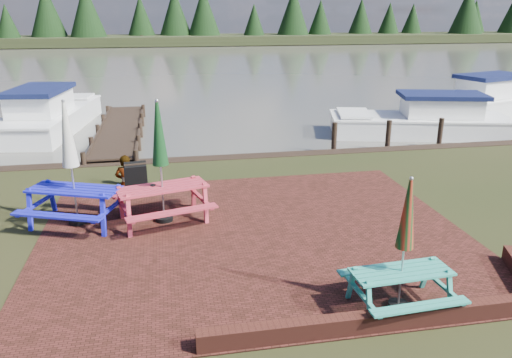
{
  "coord_description": "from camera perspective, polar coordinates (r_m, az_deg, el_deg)",
  "views": [
    {
      "loc": [
        -1.74,
        -8.54,
        4.57
      ],
      "look_at": [
        0.18,
        1.79,
        1.0
      ],
      "focal_mm": 35.0,
      "sensor_mm": 36.0,
      "label": 1
    }
  ],
  "objects": [
    {
      "name": "picnic_table_blue",
      "position": [
        11.64,
        -20.15,
        -0.42
      ],
      "size": [
        2.51,
        2.39,
        2.78
      ],
      "rotation": [
        0.0,
        0.0,
        -0.38
      ],
      "color": "#1A1BC6",
      "rests_on": "ground"
    },
    {
      "name": "boat_jetty",
      "position": [
        22.3,
        -22.62,
        6.61
      ],
      "size": [
        3.4,
        7.41,
        2.07
      ],
      "rotation": [
        0.0,
        0.0,
        -0.14
      ],
      "color": "white",
      "rests_on": "ground"
    },
    {
      "name": "boat_near",
      "position": [
        20.94,
        18.49,
        6.21
      ],
      "size": [
        7.23,
        3.99,
        1.85
      ],
      "rotation": [
        0.0,
        0.0,
        1.32
      ],
      "color": "white",
      "rests_on": "ground"
    },
    {
      "name": "paving",
      "position": [
        10.71,
        -0.16,
        -6.42
      ],
      "size": [
        9.0,
        7.5,
        0.02
      ],
      "primitive_type": "cube",
      "color": "#331610",
      "rests_on": "ground"
    },
    {
      "name": "ground",
      "position": [
        9.84,
        0.9,
        -8.91
      ],
      "size": [
        120.0,
        120.0,
        0.0
      ],
      "primitive_type": "plane",
      "color": "black",
      "rests_on": "ground"
    },
    {
      "name": "water",
      "position": [
        45.8,
        -8.51,
        12.85
      ],
      "size": [
        120.0,
        60.0,
        0.02
      ],
      "primitive_type": "cube",
      "color": "#4D4A42",
      "rests_on": "ground"
    },
    {
      "name": "chalkboard",
      "position": [
        13.04,
        -13.52,
        -0.14
      ],
      "size": [
        0.58,
        0.6,
        0.89
      ],
      "rotation": [
        0.0,
        0.0,
        0.15
      ],
      "color": "black",
      "rests_on": "ground"
    },
    {
      "name": "person",
      "position": [
        13.95,
        -14.82,
        2.59
      ],
      "size": [
        0.67,
        0.51,
        1.66
      ],
      "primitive_type": "imported",
      "rotation": [
        0.0,
        0.0,
        2.94
      ],
      "color": "gray",
      "rests_on": "ground"
    },
    {
      "name": "picnic_table_teal",
      "position": [
        8.27,
        16.37,
        -9.4
      ],
      "size": [
        1.67,
        1.5,
        2.21
      ],
      "rotation": [
        0.0,
        0.0,
        0.06
      ],
      "color": "teal",
      "rests_on": "ground"
    },
    {
      "name": "jetty",
      "position": [
        20.38,
        -15.28,
        5.48
      ],
      "size": [
        1.76,
        9.08,
        1.0
      ],
      "color": "black",
      "rests_on": "ground"
    },
    {
      "name": "far_treeline",
      "position": [
        74.57,
        -9.64,
        17.54
      ],
      "size": [
        120.0,
        10.0,
        8.1
      ],
      "color": "black",
      "rests_on": "ground"
    },
    {
      "name": "picnic_table_red",
      "position": [
        11.26,
        -10.72,
        -0.24
      ],
      "size": [
        2.37,
        2.22,
        2.76
      ],
      "rotation": [
        0.0,
        0.0,
        0.26
      ],
      "color": "#B92F3F",
      "rests_on": "ground"
    },
    {
      "name": "brick_wall",
      "position": [
        8.49,
        19.13,
        -13.76
      ],
      "size": [
        6.21,
        1.79,
        0.3
      ],
      "color": "#4C1E16",
      "rests_on": "ground"
    },
    {
      "name": "boat_far",
      "position": [
        25.6,
        24.14,
        7.86
      ],
      "size": [
        7.21,
        4.23,
        2.13
      ],
      "rotation": [
        0.0,
        0.0,
        1.86
      ],
      "color": "white",
      "rests_on": "ground"
    }
  ]
}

